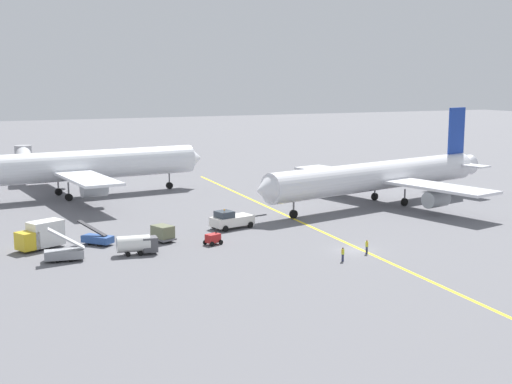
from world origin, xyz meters
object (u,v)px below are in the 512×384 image
at_px(ground_crew_ramp_agent_by_cones, 367,246).
at_px(gse_belt_loader_portside, 97,238).
at_px(ground_crew_marshaller_foreground, 343,254).
at_px(airliner_being_pushed, 379,176).
at_px(gse_container_dolly_flat, 163,233).
at_px(gse_fuel_bowser_stubby, 138,244).
at_px(pushback_tug, 231,220).
at_px(jet_bridge, 24,157).
at_px(gse_gpu_cart_small, 213,239).
at_px(gse_catering_truck_tall, 41,235).
at_px(gse_stair_truck_yellow, 64,252).
at_px(airliner_at_gate_left, 77,166).

bearing_deg(ground_crew_ramp_agent_by_cones, gse_belt_loader_portside, 147.50).
height_order(ground_crew_ramp_agent_by_cones, ground_crew_marshaller_foreground, ground_crew_ramp_agent_by_cones).
xyz_separation_m(airliner_being_pushed, gse_container_dolly_flat, (-41.46, -10.51, -3.72)).
bearing_deg(gse_fuel_bowser_stubby, airliner_being_pushed, 18.85).
height_order(pushback_tug, jet_bridge, jet_bridge).
distance_m(gse_container_dolly_flat, ground_crew_ramp_agent_by_cones, 26.71).
relative_size(gse_fuel_bowser_stubby, gse_gpu_cart_small, 2.03).
distance_m(airliner_being_pushed, gse_catering_truck_tall, 57.22).
xyz_separation_m(gse_belt_loader_portside, gse_fuel_bowser_stubby, (3.43, -7.14, 0.51)).
relative_size(gse_fuel_bowser_stubby, jet_bridge, 0.22).
distance_m(pushback_tug, jet_bridge, 68.81).
bearing_deg(gse_catering_truck_tall, gse_fuel_bowser_stubby, -37.35).
bearing_deg(ground_crew_ramp_agent_by_cones, gse_gpu_cart_small, 141.38).
bearing_deg(gse_belt_loader_portside, jet_bridge, 91.24).
bearing_deg(gse_catering_truck_tall, gse_belt_loader_portside, -6.21).
height_order(gse_catering_truck_tall, gse_fuel_bowser_stubby, gse_catering_truck_tall).
bearing_deg(gse_stair_truck_yellow, gse_catering_truck_tall, 103.24).
distance_m(airliner_at_gate_left, gse_container_dolly_flat, 40.41).
distance_m(airliner_being_pushed, ground_crew_marshaller_foreground, 38.58).
distance_m(gse_fuel_bowser_stubby, gse_gpu_cart_small, 10.27).
distance_m(gse_fuel_bowser_stubby, jet_bridge, 74.67).
bearing_deg(gse_belt_loader_portside, airliner_at_gate_left, 83.14).
relative_size(pushback_tug, gse_catering_truck_tall, 1.49).
distance_m(gse_stair_truck_yellow, gse_gpu_cart_small, 18.86).
bearing_deg(gse_container_dolly_flat, airliner_being_pushed, 14.22).
xyz_separation_m(airliner_at_gate_left, jet_bridge, (-6.05, 29.17, -1.09)).
xyz_separation_m(gse_catering_truck_tall, gse_stair_truck_yellow, (1.69, -7.18, -0.73)).
bearing_deg(gse_belt_loader_portside, airliner_being_pushed, 9.88).
bearing_deg(gse_catering_truck_tall, ground_crew_marshaller_foreground, -33.84).
xyz_separation_m(airliner_at_gate_left, gse_stair_truck_yellow, (-9.80, -44.57, -4.61)).
height_order(airliner_at_gate_left, gse_fuel_bowser_stubby, airliner_at_gate_left).
relative_size(gse_belt_loader_portside, ground_crew_marshaller_foreground, 2.66).
height_order(gse_catering_truck_tall, gse_belt_loader_portside, gse_catering_truck_tall).
relative_size(gse_catering_truck_tall, gse_gpu_cart_small, 2.52).
xyz_separation_m(gse_stair_truck_yellow, jet_bridge, (3.75, 73.74, 3.52)).
bearing_deg(pushback_tug, airliner_being_pushed, 12.70).
bearing_deg(airliner_being_pushed, gse_belt_loader_portside, -170.12).
distance_m(gse_gpu_cart_small, ground_crew_ramp_agent_by_cones, 19.77).
bearing_deg(gse_gpu_cart_small, pushback_tug, 53.79).
bearing_deg(airliner_at_gate_left, pushback_tug, -67.59).
bearing_deg(ground_crew_ramp_agent_by_cones, pushback_tug, 115.09).
bearing_deg(gse_gpu_cart_small, airliner_at_gate_left, 101.55).
height_order(gse_catering_truck_tall, jet_bridge, jet_bridge).
distance_m(airliner_at_gate_left, airliner_being_pushed, 53.89).
bearing_deg(ground_crew_ramp_agent_by_cones, airliner_at_gate_left, 113.39).
bearing_deg(gse_container_dolly_flat, ground_crew_ramp_agent_by_cones, -38.63).
distance_m(airliner_being_pushed, gse_gpu_cart_small, 39.19).
height_order(airliner_being_pushed, gse_belt_loader_portside, airliner_being_pushed).
bearing_deg(airliner_being_pushed, gse_catering_truck_tall, -172.05).
distance_m(gse_catering_truck_tall, gse_container_dolly_flat, 15.37).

